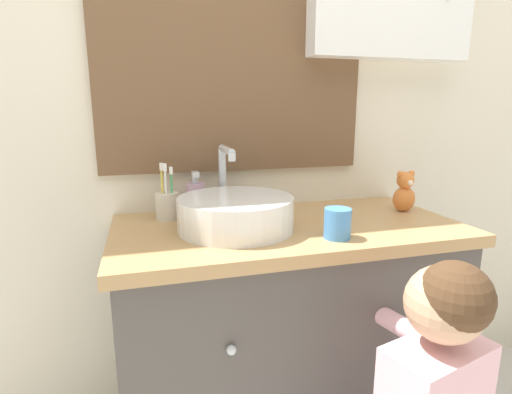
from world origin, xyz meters
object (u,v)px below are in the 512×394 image
Objects in this scene: teddy_bear at (404,192)px; drinking_cup at (337,223)px; sink_basin at (236,212)px; soap_dispenser at (196,198)px; toothbrush_holder at (167,204)px.

drinking_cup is at bearing -150.01° from teddy_bear.
sink_basin is 0.20m from soap_dispenser.
teddy_bear is (0.59, 0.05, 0.01)m from sink_basin.
toothbrush_holder is (-0.18, 0.16, -0.00)m from sink_basin.
drinking_cup is (-0.35, -0.20, -0.02)m from teddy_bear.
sink_basin is 0.59m from teddy_bear.
toothbrush_holder is 1.28× the size of teddy_bear.
soap_dispenser is 0.69m from teddy_bear.
soap_dispenser is at bearing 15.10° from toothbrush_holder.
sink_basin is 4.69× the size of drinking_cup.
toothbrush_holder is 0.10m from soap_dispenser.
toothbrush_holder is at bearing 171.60° from teddy_bear.
soap_dispenser is at bearing 116.22° from sink_basin.
sink_basin is 2.77× the size of teddy_bear.
soap_dispenser is 0.47m from drinking_cup.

